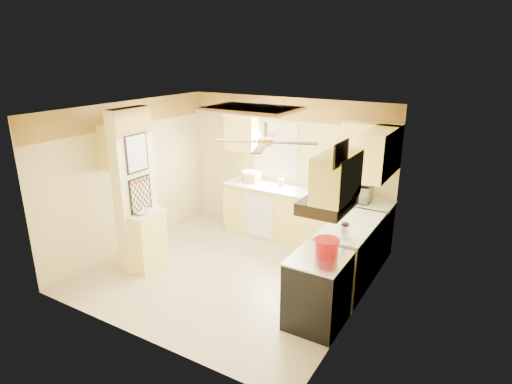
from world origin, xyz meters
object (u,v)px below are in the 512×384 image
Objects in this scene: stove at (318,291)px; bowl at (142,212)px; kettle at (345,231)px; microwave at (355,193)px; dutch_oven at (327,247)px.

stove is 2.88m from bowl.
bowl is at bearing -166.15° from kettle.
microwave is 1.53m from kettle.
microwave is 2.41× the size of kettle.
bowl is at bearing 41.29° from microwave.
microwave reaches higher than kettle.
bowl is 3.01m from kettle.
dutch_oven is 0.53m from kettle.
dutch_oven is (2.88, 0.19, 0.05)m from bowl.
kettle is at bearing 103.99° from microwave.
bowl is at bearing -176.29° from dutch_oven.
stove is 0.87m from kettle.
bowl is 0.77× the size of dutch_oven.
kettle is (0.09, 0.64, 0.58)m from stove.
dutch_oven reaches higher than stove.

